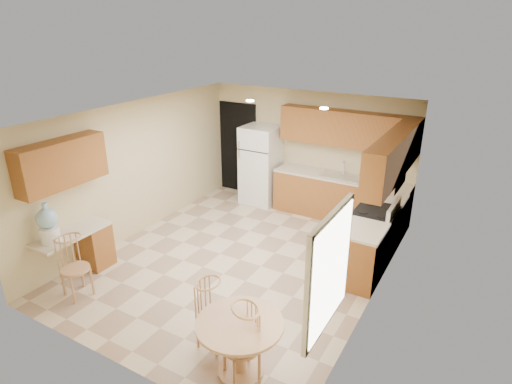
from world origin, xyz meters
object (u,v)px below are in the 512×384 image
Objects in this scene: refrigerator at (261,165)px; chair_desk at (68,264)px; stove at (373,234)px; chair_table_b at (237,343)px; dining_table at (240,341)px; water_crock at (48,225)px; chair_table_a at (208,312)px.

refrigerator is 4.59m from chair_desk.
stove is 3.51m from chair_table_b.
stove is at bearing 144.97° from chair_desk.
stove is at bearing -22.99° from refrigerator.
chair_table_b reaches higher than dining_table.
dining_table is 1.04× the size of chair_table_b.
chair_table_b is at bearing -70.39° from dining_table.
refrigerator is at bearing 76.71° from water_crock.
refrigerator is 5.25m from chair_table_b.
refrigerator is 1.58× the size of stove.
water_crock is at bearing 30.25° from chair_table_b.
chair_desk reaches higher than chair_table_a.
refrigerator reaches higher than stove.
chair_table_b is (2.35, -4.69, -0.29)m from refrigerator.
dining_table is at bearing 101.08° from chair_desk.
refrigerator is 1.83× the size of chair_desk.
chair_desk is at bearing 179.80° from dining_table.
water_crock is at bearing -103.29° from refrigerator.
water_crock is (-0.45, 0.10, 0.48)m from chair_desk.
stove reaches higher than chair_table_a.
stove is at bearing 39.40° from water_crock.
chair_desk is 1.51× the size of water_crock.
water_crock reaches higher than chair_desk.
water_crock is at bearing 178.18° from dining_table.
dining_table is at bearing -99.82° from stove.
stove is (2.88, -1.22, -0.39)m from refrigerator.
refrigerator is at bearing -28.99° from chair_table_b.
water_crock reaches higher than chair_table_b.
stove reaches higher than dining_table.
dining_table is at bearing 72.65° from chair_table_a.
dining_table is (-0.58, -3.33, 0.01)m from stove.
chair_desk is (-3.47, -3.32, 0.11)m from stove.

